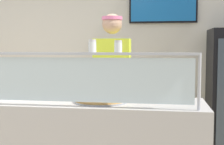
# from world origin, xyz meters

# --- Properties ---
(shop_rear_unit) EXTENTS (6.28, 0.13, 2.70)m
(shop_rear_unit) POSITION_xyz_m (0.95, 2.47, 1.36)
(shop_rear_unit) COLOR silver
(shop_rear_unit) RESTS_ON ground
(sneeze_guard) EXTENTS (1.70, 0.06, 0.42)m
(sneeze_guard) POSITION_xyz_m (0.94, 0.06, 1.22)
(sneeze_guard) COLOR #B2B5BC
(sneeze_guard) RESTS_ON serving_counter
(pizza_tray) EXTENTS (0.46, 0.46, 0.04)m
(pizza_tray) POSITION_xyz_m (1.00, 0.31, 0.97)
(pizza_tray) COLOR #9EA0A8
(pizza_tray) RESTS_ON serving_counter
(pizza_server) EXTENTS (0.15, 0.29, 0.01)m
(pizza_server) POSITION_xyz_m (1.04, 0.29, 0.99)
(pizza_server) COLOR #ADAFB7
(pizza_server) RESTS_ON pizza_tray
(parmesan_shaker) EXTENTS (0.06, 0.06, 0.10)m
(parmesan_shaker) POSITION_xyz_m (0.98, 0.06, 1.42)
(parmesan_shaker) COLOR white
(parmesan_shaker) RESTS_ON sneeze_guard
(pepper_flake_shaker) EXTENTS (0.06, 0.06, 0.09)m
(pepper_flake_shaker) POSITION_xyz_m (1.18, 0.06, 1.41)
(pepper_flake_shaker) COLOR white
(pepper_flake_shaker) RESTS_ON sneeze_guard
(worker_figure) EXTENTS (0.41, 0.50, 1.76)m
(worker_figure) POSITION_xyz_m (0.99, 1.01, 1.01)
(worker_figure) COLOR #23232D
(worker_figure) RESTS_ON ground
(prep_shelf) EXTENTS (0.70, 0.55, 0.86)m
(prep_shelf) POSITION_xyz_m (-0.69, 1.98, 0.43)
(prep_shelf) COLOR #B7BABF
(prep_shelf) RESTS_ON ground
(pizza_box_stack) EXTENTS (0.46, 0.45, 0.22)m
(pizza_box_stack) POSITION_xyz_m (-0.69, 1.98, 0.98)
(pizza_box_stack) COLOR tan
(pizza_box_stack) RESTS_ON prep_shelf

